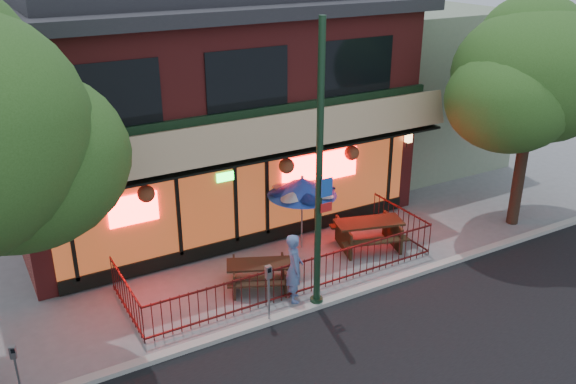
# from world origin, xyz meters

# --- Properties ---
(ground) EXTENTS (80.00, 80.00, 0.00)m
(ground) POSITION_xyz_m (0.00, 0.00, 0.00)
(ground) COLOR gray
(ground) RESTS_ON ground
(curb) EXTENTS (80.00, 0.25, 0.12)m
(curb) POSITION_xyz_m (0.00, -0.50, 0.06)
(curb) COLOR #999993
(curb) RESTS_ON ground
(restaurant_building) EXTENTS (12.96, 9.49, 8.05)m
(restaurant_building) POSITION_xyz_m (0.00, 7.11, 4.13)
(restaurant_building) COLOR maroon
(restaurant_building) RESTS_ON ground
(neighbor_building) EXTENTS (6.00, 7.00, 6.00)m
(neighbor_building) POSITION_xyz_m (9.00, 7.70, 3.00)
(neighbor_building) COLOR gray
(neighbor_building) RESTS_ON ground
(patio_fence) EXTENTS (8.44, 2.62, 1.00)m
(patio_fence) POSITION_xyz_m (0.00, 0.50, 0.63)
(patio_fence) COLOR #430E0E
(patio_fence) RESTS_ON ground
(street_light) EXTENTS (0.43, 0.32, 7.00)m
(street_light) POSITION_xyz_m (0.00, -0.40, 3.15)
(street_light) COLOR #16321E
(street_light) RESTS_ON ground
(street_tree_right) EXTENTS (4.80, 4.80, 7.02)m
(street_tree_right) POSITION_xyz_m (8.04, 0.59, 4.96)
(street_tree_right) COLOR #34251A
(street_tree_right) RESTS_ON ground
(picnic_table_left) EXTENTS (2.04, 1.85, 0.71)m
(picnic_table_left) POSITION_xyz_m (-0.85, 1.06, 0.47)
(picnic_table_left) COLOR #321D12
(picnic_table_left) RESTS_ON ground
(picnic_table_right) EXTENTS (2.31, 2.00, 0.84)m
(picnic_table_right) POSITION_xyz_m (2.97, 1.46, 0.55)
(picnic_table_right) COLOR #312111
(picnic_table_right) RESTS_ON ground
(patio_umbrella) EXTENTS (2.00, 2.00, 2.28)m
(patio_umbrella) POSITION_xyz_m (1.25, 2.40, 1.95)
(patio_umbrella) COLOR gray
(patio_umbrella) RESTS_ON ground
(pedestrian) EXTENTS (0.66, 0.78, 1.82)m
(pedestrian) POSITION_xyz_m (-0.35, 0.10, 0.91)
(pedestrian) COLOR #5069A0
(pedestrian) RESTS_ON ground
(parking_meter_near) EXTENTS (0.14, 0.12, 1.54)m
(parking_meter_near) POSITION_xyz_m (-1.38, -0.48, 1.04)
(parking_meter_near) COLOR gray
(parking_meter_near) RESTS_ON ground
(parking_meter_far) EXTENTS (0.14, 0.13, 1.31)m
(parking_meter_far) POSITION_xyz_m (-6.86, -0.40, 0.88)
(parking_meter_far) COLOR gray
(parking_meter_far) RESTS_ON ground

